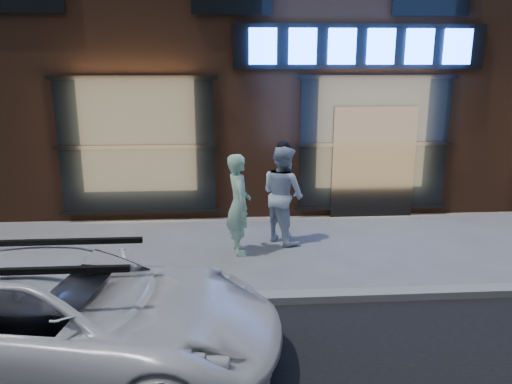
% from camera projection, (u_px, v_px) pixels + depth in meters
% --- Properties ---
extents(ground, '(90.00, 90.00, 0.00)m').
position_uv_depth(ground, '(448.00, 296.00, 7.25)').
color(ground, slate).
rests_on(ground, ground).
extents(curb, '(60.00, 0.25, 0.12)m').
position_uv_depth(curb, '(448.00, 292.00, 7.24)').
color(curb, gray).
rests_on(curb, ground).
extents(man_bowtie, '(0.52, 0.71, 1.79)m').
position_uv_depth(man_bowtie, '(239.00, 204.00, 8.70)').
color(man_bowtie, '#A3D7C1').
rests_on(man_bowtie, ground).
extents(man_cap, '(1.07, 1.13, 1.84)m').
position_uv_depth(man_cap, '(283.00, 194.00, 9.28)').
color(man_cap, silver).
rests_on(man_cap, ground).
extents(white_suv, '(4.97, 2.86, 1.31)m').
position_uv_depth(white_suv, '(66.00, 316.00, 5.38)').
color(white_suv, white).
rests_on(white_suv, ground).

